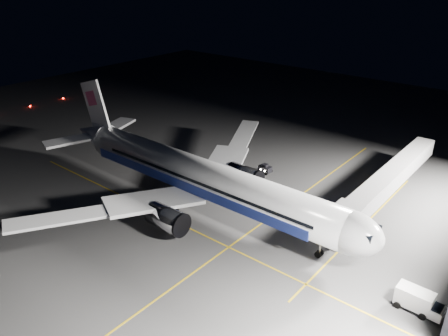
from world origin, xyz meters
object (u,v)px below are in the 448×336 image
baggage_tug (265,169)px  jet_bridge (387,181)px  safety_cone_c (202,186)px  airliner (198,176)px  safety_cone_a (226,169)px  safety_cone_b (241,204)px  service_truck (419,301)px

baggage_tug → jet_bridge: bearing=5.2°
jet_bridge → safety_cone_c: jet_bridge is taller
airliner → baggage_tug: bearing=85.2°
baggage_tug → safety_cone_a: (-6.24, -3.89, -0.44)m
safety_cone_a → jet_bridge: bearing=10.7°
safety_cone_a → safety_cone_c: size_ratio=0.99×
airliner → safety_cone_b: (5.43, 4.13, -4.86)m
baggage_tug → service_truck: bearing=-27.7°
safety_cone_b → baggage_tug: bearing=107.8°
safety_cone_c → safety_cone_b: bearing=-3.6°
airliner → service_truck: 35.08m
jet_bridge → safety_cone_c: 30.07m
safety_cone_a → safety_cone_c: bearing=-80.8°
baggage_tug → safety_cone_c: size_ratio=3.48×
safety_cone_a → service_truck: bearing=-20.4°
jet_bridge → service_truck: 23.47m
airliner → safety_cone_c: bearing=126.9°
airliner → safety_cone_c: airliner is taller
airliner → service_truck: (34.82, -2.01, -3.77)m
baggage_tug → safety_cone_c: baggage_tug is taller
airliner → baggage_tug: size_ratio=26.06×
safety_cone_b → safety_cone_c: safety_cone_c is taller
jet_bridge → airliner: bearing=-142.0°
airliner → safety_cone_b: 8.37m
jet_bridge → safety_cone_a: size_ratio=51.06×
airliner → baggage_tug: airliner is taller
safety_cone_a → airliner: bearing=-69.3°
safety_cone_b → safety_cone_c: 8.97m
safety_cone_a → safety_cone_b: size_ratio=1.11×
service_truck → baggage_tug: service_truck is taller
baggage_tug → safety_cone_b: bearing=-70.7°
safety_cone_a → safety_cone_b: (10.27, -8.65, -0.03)m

